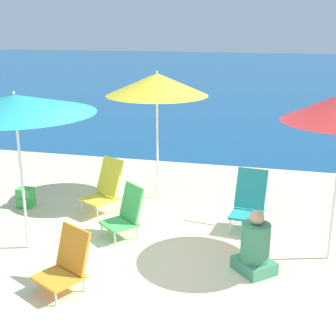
% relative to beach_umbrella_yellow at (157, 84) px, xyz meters
% --- Properties ---
extents(ground_plane, '(60.00, 60.00, 0.00)m').
position_rel_beach_umbrella_yellow_xyz_m(ground_plane, '(0.55, -2.62, -2.03)').
color(ground_plane, beige).
extents(sea_water, '(60.00, 40.00, 0.01)m').
position_rel_beach_umbrella_yellow_xyz_m(sea_water, '(0.55, 22.24, -2.03)').
color(sea_water, navy).
rests_on(sea_water, ground).
extents(beach_umbrella_yellow, '(1.75, 1.75, 2.26)m').
position_rel_beach_umbrella_yellow_xyz_m(beach_umbrella_yellow, '(0.00, 0.00, 0.00)').
color(beach_umbrella_yellow, white).
rests_on(beach_umbrella_yellow, ground).
extents(beach_umbrella_teal, '(2.09, 2.09, 2.19)m').
position_rel_beach_umbrella_yellow_xyz_m(beach_umbrella_teal, '(-1.25, -2.36, 0.00)').
color(beach_umbrella_teal, white).
rests_on(beach_umbrella_teal, ground).
extents(beach_chair_yellow, '(0.70, 0.77, 0.89)m').
position_rel_beach_umbrella_yellow_xyz_m(beach_chair_yellow, '(-0.67, -0.86, -1.59)').
color(beach_chair_yellow, silver).
rests_on(beach_chair_yellow, ground).
extents(beach_chair_green, '(0.68, 0.69, 0.77)m').
position_rel_beach_umbrella_yellow_xyz_m(beach_chair_green, '(-0.03, -1.67, -1.66)').
color(beach_chair_green, silver).
rests_on(beach_chair_green, ground).
extents(beach_chair_orange, '(0.69, 0.72, 0.73)m').
position_rel_beach_umbrella_yellow_xyz_m(beach_chair_orange, '(-0.25, -3.18, -1.69)').
color(beach_chair_orange, silver).
rests_on(beach_chair_orange, ground).
extents(beach_chair_teal, '(0.54, 0.69, 0.89)m').
position_rel_beach_umbrella_yellow_xyz_m(beach_chair_teal, '(1.69, -0.92, -1.59)').
color(beach_chair_teal, silver).
rests_on(beach_chair_teal, ground).
extents(person_seated_near, '(0.62, 0.62, 0.84)m').
position_rel_beach_umbrella_yellow_xyz_m(person_seated_near, '(1.88, -2.26, -1.70)').
color(person_seated_near, '#3F8C66').
rests_on(person_seated_near, ground).
extents(backpack_green, '(0.26, 0.24, 0.33)m').
position_rel_beach_umbrella_yellow_xyz_m(backpack_green, '(-2.08, -0.98, -1.87)').
color(backpack_green, '#47B756').
rests_on(backpack_green, ground).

